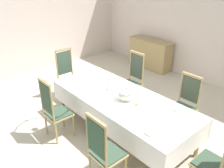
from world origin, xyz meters
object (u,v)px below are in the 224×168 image
at_px(chair_head_west, 68,75).
at_px(spoon_primary, 158,136).
at_px(chair_north_b, 185,103).
at_px(spoon_secondary, 187,113).
at_px(chair_head_east, 217,161).
at_px(bowl_near_right, 179,109).
at_px(chair_north_a, 132,79).
at_px(soup_tureen, 126,94).
at_px(candlestick_east, 137,98).
at_px(chair_south_b, 104,150).
at_px(chair_south_a, 54,109).
at_px(bowl_near_left, 151,132).
at_px(bowl_far_left, 168,102).
at_px(candlestick_west, 108,83).
at_px(dining_table, 121,101).
at_px(sideboard, 150,54).

xyz_separation_m(chair_head_west, spoon_primary, (2.96, -0.38, 0.17)).
relative_size(chair_north_b, spoon_secondary, 6.20).
relative_size(chair_head_east, spoon_secondary, 6.36).
bearing_deg(bowl_near_right, chair_north_b, 112.72).
relative_size(chair_north_a, soup_tureen, 4.04).
height_order(chair_north_b, candlestick_east, candlestick_east).
bearing_deg(chair_head_west, chair_north_a, 130.58).
xyz_separation_m(chair_south_b, candlestick_east, (-0.32, 0.98, 0.32)).
xyz_separation_m(chair_south_a, spoon_secondary, (1.74, 1.42, 0.17)).
bearing_deg(chair_north_a, soup_tureen, 128.80).
height_order(bowl_near_left, bowl_near_right, bowl_near_right).
relative_size(bowl_near_left, spoon_secondary, 0.89).
height_order(chair_north_b, spoon_primary, chair_north_b).
bearing_deg(spoon_secondary, bowl_far_left, -179.04).
relative_size(soup_tureen, bowl_near_left, 1.87).
distance_m(chair_south_b, candlestick_west, 1.49).
bearing_deg(chair_head_east, bowl_far_left, 67.89).
bearing_deg(bowl_near_left, bowl_near_right, 96.09).
bearing_deg(dining_table, spoon_secondary, 22.14).
distance_m(chair_north_b, chair_head_east, 1.49).
height_order(chair_north_a, chair_south_b, chair_north_a).
bearing_deg(spoon_secondary, soup_tureen, -149.82).
relative_size(chair_north_a, bowl_far_left, 8.19).
bearing_deg(chair_south_b, bowl_near_left, 60.30).
bearing_deg(chair_north_a, spoon_secondary, 162.35).
distance_m(dining_table, chair_south_a, 1.20).
distance_m(chair_north_a, bowl_near_left, 2.21).
bearing_deg(bowl_near_right, bowl_near_left, -83.91).
bearing_deg(dining_table, sideboard, 121.66).
height_order(chair_head_west, bowl_near_right, chair_head_west).
xyz_separation_m(chair_head_west, candlestick_west, (1.45, 0.00, 0.30)).
bearing_deg(bowl_near_left, chair_head_west, 171.84).
bearing_deg(chair_south_a, bowl_far_left, 46.93).
bearing_deg(bowl_near_left, spoon_primary, 14.13).
distance_m(bowl_near_right, bowl_far_left, 0.27).
bearing_deg(bowl_near_left, bowl_far_left, 111.63).
distance_m(chair_head_east, candlestick_east, 1.48).
distance_m(chair_south_a, spoon_primary, 1.91).
relative_size(chair_north_b, spoon_primary, 6.28).
bearing_deg(sideboard, spoon_primary, 131.42).
bearing_deg(chair_head_west, bowl_near_left, 81.84).
relative_size(dining_table, spoon_secondary, 15.91).
xyz_separation_m(chair_north_a, chair_head_west, (-1.15, -0.99, 0.00)).
bearing_deg(spoon_primary, bowl_far_left, 105.46).
bearing_deg(sideboard, chair_head_east, 140.86).
xyz_separation_m(chair_north_b, spoon_secondary, (0.37, -0.55, 0.20)).
height_order(dining_table, chair_head_east, chair_head_east).
bearing_deg(spoon_secondary, chair_north_a, 167.94).
xyz_separation_m(chair_north_b, soup_tureen, (-0.58, -0.98, 0.31)).
distance_m(chair_head_east, soup_tureen, 1.73).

